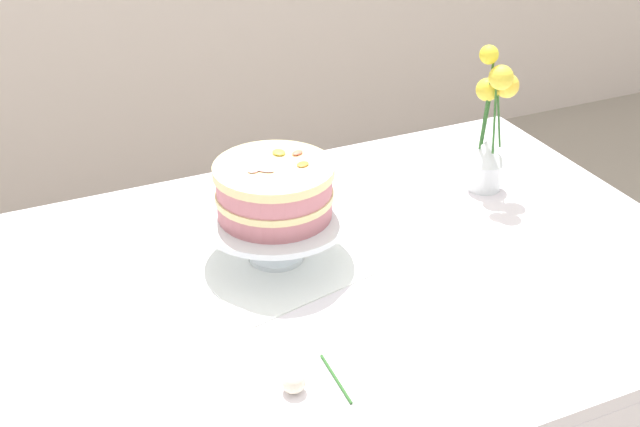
% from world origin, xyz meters
% --- Properties ---
extents(dining_table, '(1.40, 1.00, 0.74)m').
position_xyz_m(dining_table, '(0.00, -0.02, 0.65)').
color(dining_table, white).
rests_on(dining_table, ground).
extents(linen_napkin, '(0.38, 0.38, 0.00)m').
position_xyz_m(linen_napkin, '(-0.11, 0.09, 0.74)').
color(linen_napkin, white).
rests_on(linen_napkin, dining_table).
extents(cake_stand, '(0.29, 0.29, 0.10)m').
position_xyz_m(cake_stand, '(-0.11, 0.09, 0.82)').
color(cake_stand, silver).
rests_on(cake_stand, linen_napkin).
extents(layer_cake, '(0.23, 0.23, 0.11)m').
position_xyz_m(layer_cake, '(-0.11, 0.09, 0.89)').
color(layer_cake, '#CC7A84').
rests_on(layer_cake, cake_stand).
extents(flower_vase, '(0.10, 0.10, 0.34)m').
position_xyz_m(flower_vase, '(0.43, 0.17, 0.88)').
color(flower_vase, silver).
rests_on(flower_vase, dining_table).
extents(fallen_rose, '(0.10, 0.12, 0.04)m').
position_xyz_m(fallen_rose, '(-0.22, -0.28, 0.76)').
color(fallen_rose, '#2D6028').
rests_on(fallen_rose, dining_table).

